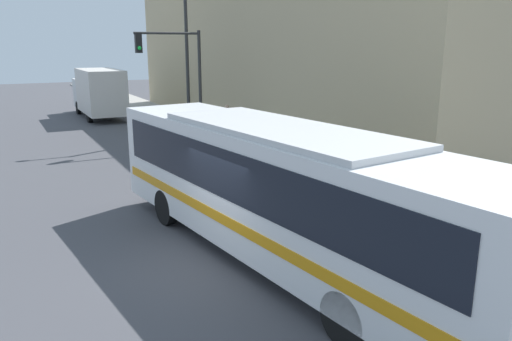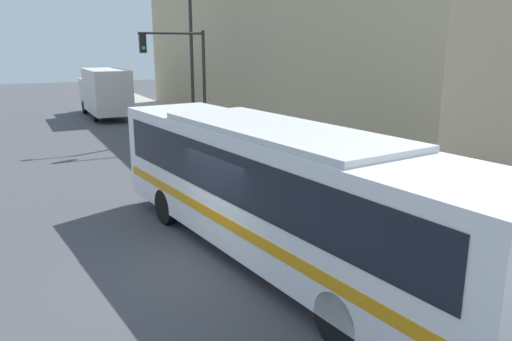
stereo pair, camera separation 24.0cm
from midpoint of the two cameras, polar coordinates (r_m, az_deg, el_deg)
ground_plane at (r=11.54m, az=-4.41°, el=-10.67°), size 120.00×120.00×0.00m
sidewalk at (r=31.72m, az=-8.01°, el=5.46°), size 3.27×70.00×0.13m
building_facade at (r=30.08m, az=2.53°, el=13.57°), size 6.00×31.10×8.98m
city_bus at (r=11.08m, az=2.99°, el=-1.68°), size 3.83×12.13×3.14m
delivery_truck at (r=35.38m, az=-16.74°, el=8.65°), size 2.32×7.51×3.25m
fire_hydrant at (r=18.62m, az=3.03°, el=0.70°), size 0.21×0.28×0.72m
traffic_light_pole at (r=25.04m, az=-8.14°, el=11.74°), size 3.28×0.35×5.36m
parking_meter at (r=21.83m, az=-1.92°, el=4.05°), size 0.14×0.14×1.25m
street_lamp at (r=27.23m, az=-7.73°, el=14.01°), size 2.42×0.28×7.96m
pedestrian_near_corner at (r=25.88m, az=-2.61°, el=5.70°), size 0.34×0.34×1.70m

